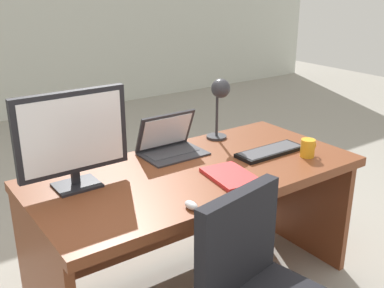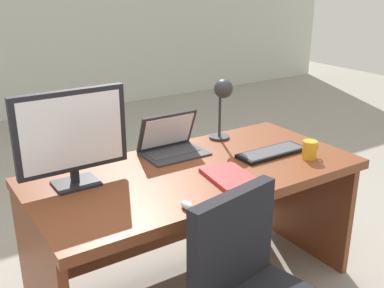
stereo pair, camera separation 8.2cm
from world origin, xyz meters
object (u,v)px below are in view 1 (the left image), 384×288
coffee_mug (308,148)px  monitor (72,136)px  desk_lamp (220,96)px  book (231,176)px  mouse (191,205)px  keyboard (270,151)px  desk (192,199)px  laptop (169,141)px

coffee_mug → monitor: bearing=162.8°
desk_lamp → book: desk_lamp is taller
mouse → desk_lamp: (0.64, 0.61, 0.24)m
monitor → mouse: (0.30, -0.48, -0.23)m
keyboard → coffee_mug: (0.13, -0.15, 0.04)m
desk → keyboard: keyboard is taller
book → monitor: bearing=152.2°
keyboard → mouse: bearing=-159.3°
book → coffee_mug: bearing=-2.4°
keyboard → coffee_mug: 0.20m
book → mouse: bearing=-156.7°
keyboard → coffee_mug: coffee_mug is taller
coffee_mug → desk_lamp: bearing=113.3°
desk → keyboard: size_ratio=4.11×
laptop → desk_lamp: 0.41m
desk_lamp → monitor: bearing=-171.8°
mouse → coffee_mug: bearing=8.2°
keyboard → laptop: bearing=143.3°
mouse → keyboard: bearing=20.7°
laptop → desk_lamp: bearing=2.0°
monitor → keyboard: 1.07m
desk → mouse: 0.50m
desk_lamp → book: size_ratio=1.20×
keyboard → mouse: 0.77m
desk → desk_lamp: size_ratio=4.57×
monitor → mouse: bearing=-57.7°
monitor → laptop: monitor is taller
mouse → book: 0.36m
desk → keyboard: (0.45, -0.10, 0.20)m
desk → monitor: size_ratio=3.26×
keyboard → coffee_mug: bearing=-49.1°
monitor → book: size_ratio=1.68×
book → desk: bearing=106.4°
desk → mouse: mouse is taller
desk → laptop: laptop is taller
laptop → desk_lamp: desk_lamp is taller
laptop → mouse: 0.66m
monitor → keyboard: monitor is taller
mouse → book: (0.33, 0.14, -0.01)m
mouse → desk_lamp: size_ratio=0.20×
monitor → desk_lamp: (0.94, 0.13, 0.01)m
desk → desk_lamp: (0.37, 0.24, 0.45)m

